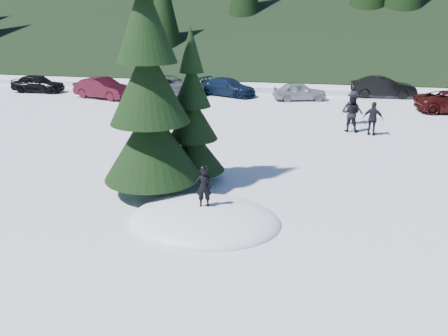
% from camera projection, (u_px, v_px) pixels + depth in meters
% --- Properties ---
extents(ground, '(200.00, 200.00, 0.00)m').
position_uv_depth(ground, '(204.00, 221.00, 12.69)').
color(ground, white).
rests_on(ground, ground).
extents(snow_mound, '(4.48, 3.52, 0.96)m').
position_uv_depth(snow_mound, '(204.00, 221.00, 12.69)').
color(snow_mound, white).
rests_on(snow_mound, ground).
extents(spruce_tall, '(3.20, 3.20, 8.60)m').
position_uv_depth(spruce_tall, '(149.00, 94.00, 13.67)').
color(spruce_tall, black).
rests_on(spruce_tall, ground).
extents(spruce_short, '(2.20, 2.20, 5.37)m').
position_uv_depth(spruce_short, '(193.00, 123.00, 15.17)').
color(spruce_short, black).
rests_on(spruce_short, ground).
extents(child_skier, '(0.48, 0.37, 1.16)m').
position_uv_depth(child_skier, '(204.00, 187.00, 12.35)').
color(child_skier, black).
rests_on(child_skier, snow_mound).
extents(adult_0, '(1.04, 0.88, 1.90)m').
position_uv_depth(adult_0, '(351.00, 113.00, 22.15)').
color(adult_0, black).
rests_on(adult_0, ground).
extents(adult_1, '(1.05, 0.65, 1.68)m').
position_uv_depth(adult_1, '(373.00, 119.00, 21.48)').
color(adult_1, black).
rests_on(adult_1, ground).
extents(adult_2, '(1.34, 1.14, 1.80)m').
position_uv_depth(adult_2, '(353.00, 108.00, 23.73)').
color(adult_2, black).
rests_on(adult_2, ground).
extents(car_0, '(4.00, 1.65, 1.36)m').
position_uv_depth(car_0, '(38.00, 83.00, 33.60)').
color(car_0, black).
rests_on(car_0, ground).
extents(car_1, '(4.69, 2.73, 1.46)m').
position_uv_depth(car_1, '(103.00, 88.00, 31.09)').
color(car_1, '#390A14').
rests_on(car_1, ground).
extents(car_2, '(5.63, 3.21, 1.48)m').
position_uv_depth(car_2, '(169.00, 85.00, 32.26)').
color(car_2, '#484A50').
rests_on(car_2, ground).
extents(car_3, '(4.77, 3.36, 1.28)m').
position_uv_depth(car_3, '(228.00, 87.00, 32.16)').
color(car_3, black).
rests_on(car_3, ground).
extents(car_4, '(3.92, 2.44, 1.24)m').
position_uv_depth(car_4, '(300.00, 91.00, 30.42)').
color(car_4, gray).
rests_on(car_4, ground).
extents(car_5, '(4.56, 1.78, 1.48)m').
position_uv_depth(car_5, '(383.00, 87.00, 31.51)').
color(car_5, black).
rests_on(car_5, ground).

